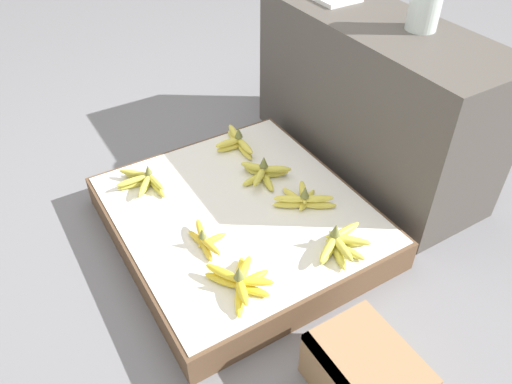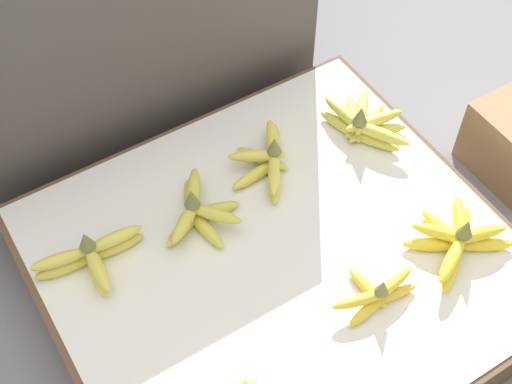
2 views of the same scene
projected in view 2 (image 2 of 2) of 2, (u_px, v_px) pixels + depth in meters
The scene contains 9 objects.
ground_plane at pixel (277, 285), 1.68m from camera, with size 10.00×10.00×0.00m, color slate.
display_platform at pixel (278, 270), 1.63m from camera, with size 1.00×0.92×0.13m.
back_vendor_table at pixel (75, 14), 1.75m from camera, with size 1.17×0.43×0.68m.
banana_bunch_front_midright at pixel (376, 294), 1.48m from camera, with size 0.20×0.12×0.09m.
banana_bunch_front_right at pixel (457, 240), 1.56m from camera, with size 0.23×0.20×0.11m.
banana_bunch_middle_left at pixel (91, 257), 1.53m from camera, with size 0.25×0.15×0.11m.
banana_bunch_middle_midleft at pixel (198, 212), 1.60m from camera, with size 0.21×0.22×0.11m.
banana_bunch_middle_midright at pixel (268, 160), 1.70m from camera, with size 0.21×0.22×0.10m.
banana_bunch_middle_right at pixel (363, 124), 1.77m from camera, with size 0.17×0.24×0.11m.
Camera 2 is at (-0.49, -0.69, 1.47)m, focal length 50.00 mm.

